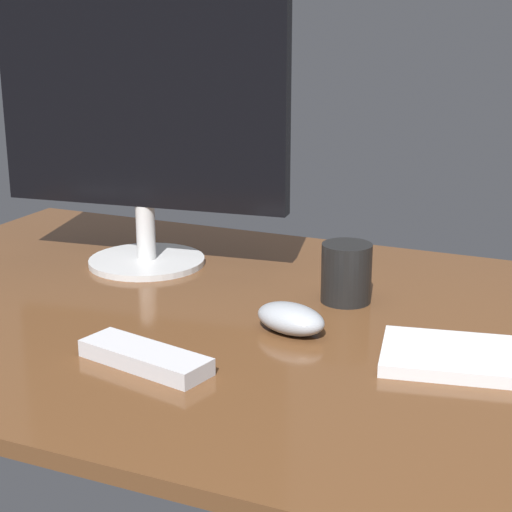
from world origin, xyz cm
name	(u,v)px	position (x,y,z in cm)	size (l,w,h in cm)	color
desk	(276,326)	(0.00, 0.00, 1.00)	(140.00, 84.00, 2.00)	brown
monitor	(141,115)	(-29.78, 15.26, 26.90)	(48.71, 19.40, 44.24)	silver
computer_mouse	(291,319)	(3.56, -3.54, 3.95)	(10.21, 6.24, 3.91)	#999EA5
tv_remote	(145,357)	(-8.60, -20.57, 3.06)	(17.25, 5.57, 2.12)	#B7B7BC
coffee_mug	(346,273)	(6.48, 11.09, 6.37)	(7.37, 7.37, 8.74)	black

